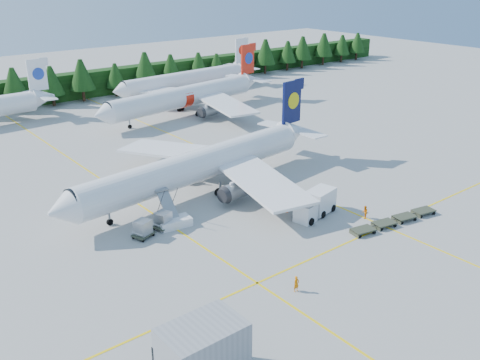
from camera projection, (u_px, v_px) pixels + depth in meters
ground at (313, 223)px, 65.09m from camera, size 320.00×320.00×0.00m
taxi_stripe_a at (132, 200)px, 71.52m from camera, size 0.25×120.00×0.01m
taxi_stripe_b at (247, 167)px, 83.09m from camera, size 0.25×120.00×0.01m
taxi_stripe_cross at (351, 241)px, 60.73m from camera, size 80.00×0.25×0.01m
treeline_hedge at (58, 88)px, 123.56m from camera, size 220.00×4.00×6.00m
terminal_building at (203, 356)px, 38.91m from camera, size 6.00×4.00×5.20m
airliner_navy at (192, 168)px, 71.95m from camera, size 43.53×35.62×12.68m
airliner_red at (181, 98)px, 110.83m from camera, size 43.33×35.40×12.66m
airliner_far_right at (182, 80)px, 128.71m from camera, size 40.69×7.41×11.83m
airstairs at (173, 220)px, 64.10m from camera, size 4.22×5.73×3.57m
service_truck at (315, 204)px, 66.42m from camera, size 6.77×3.61×3.11m
dolly_train at (394, 220)px, 64.72m from camera, size 13.11×3.53×0.16m
uld_pair at (153, 224)px, 62.13m from camera, size 5.75×2.93×1.79m
crew_a at (296, 284)px, 51.02m from camera, size 0.62×0.43×1.63m
crew_b at (365, 212)px, 65.92m from camera, size 1.02×0.99×1.65m
crew_c at (287, 205)px, 67.54m from camera, size 0.76×0.91×1.88m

